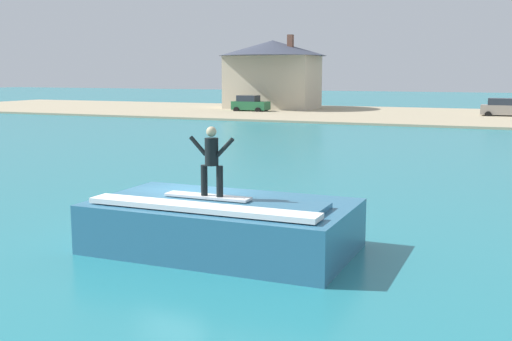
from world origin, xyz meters
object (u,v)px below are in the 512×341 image
surfer (212,158)px  tree_tall_bare (260,74)px  wave_crest (222,225)px  surfboard (208,196)px  house_with_chimney (273,69)px  car_near_shore (250,104)px  car_far_shore (503,108)px

surfer → tree_tall_bare: tree_tall_bare is taller
wave_crest → surfboard: surfboard is taller
surfer → house_with_chimney: 58.01m
car_near_shore → car_far_shore: 25.38m
wave_crest → surfboard: size_ratio=2.90×
surfboard → tree_tall_bare: tree_tall_bare is taller
surfer → car_far_shore: (5.07, 51.17, -1.37)m
house_with_chimney → car_far_shore: bearing=-7.5°
surfer → car_far_shore: 51.44m
tree_tall_bare → surfer: bearing=-68.6°
wave_crest → car_far_shore: bearing=84.4°
car_far_shore → house_with_chimney: size_ratio=0.34×
wave_crest → surfboard: (-0.22, -0.31, 0.74)m
surfboard → car_near_shore: bearing=112.3°
house_with_chimney → tree_tall_bare: (-1.82, 0.74, -0.64)m
surfboard → surfer: (0.14, -0.05, 0.94)m
house_with_chimney → surfboard: bearing=-70.1°
car_near_shore → car_far_shore: size_ratio=0.92×
car_far_shore → house_with_chimney: house_with_chimney is taller
surfer → car_near_shore: bearing=112.4°
surfer → car_near_shore: size_ratio=0.43×
house_with_chimney → tree_tall_bare: size_ratio=2.17×
surfboard → wave_crest: bearing=55.3°
wave_crest → car_far_shore: (4.99, 50.81, 0.31)m
surfboard → car_far_shore: 51.39m
surfboard → car_near_shore: (-20.07, 48.90, -0.42)m
surfer → car_far_shore: size_ratio=0.39×
wave_crest → tree_tall_bare: size_ratio=1.10×
wave_crest → car_near_shore: size_ratio=1.62×
wave_crest → tree_tall_bare: 59.09m
wave_crest → car_far_shore: 51.06m
wave_crest → house_with_chimney: (-19.88, 54.11, 4.07)m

